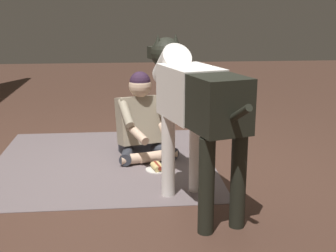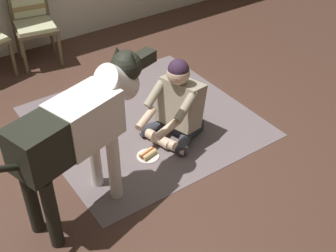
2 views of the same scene
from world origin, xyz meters
name	(u,v)px [view 2 (image 2 of 2)]	position (x,y,z in m)	size (l,w,h in m)	color
ground_plane	(139,151)	(0.00, 0.00, 0.00)	(15.51, 15.51, 0.00)	#4A3026
area_rug	(145,121)	(0.30, 0.36, 0.00)	(2.02, 1.98, 0.01)	#6B5E60
dining_chair_right_of_pair	(32,17)	(-0.06, 2.22, 0.54)	(0.53, 0.53, 0.98)	brown
person_sitting_on_floor	(177,106)	(0.44, 0.01, 0.33)	(0.71, 0.59, 0.81)	#32353D
large_dog	(80,127)	(-0.65, -0.32, 0.76)	(1.47, 0.58, 1.18)	white
hot_dog_on_plate	(148,154)	(0.03, -0.11, 0.03)	(0.21, 0.21, 0.06)	silver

